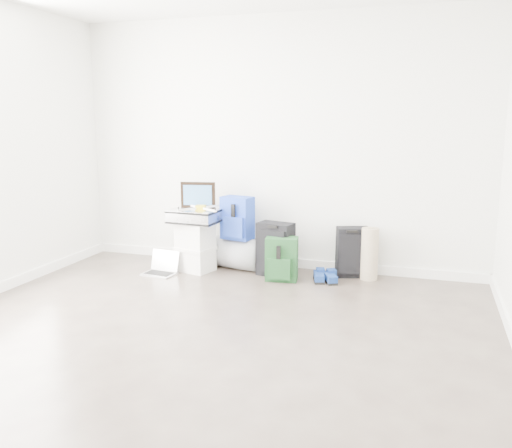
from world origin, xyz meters
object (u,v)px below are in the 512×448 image
(briefcase, at_px, (195,216))
(carry_on, at_px, (352,252))
(large_suitcase, at_px, (275,249))
(laptop, at_px, (162,268))
(duffel_bag, at_px, (238,253))
(boxes_stack, at_px, (195,247))

(briefcase, height_order, carry_on, briefcase)
(large_suitcase, bearing_deg, laptop, -153.03)
(briefcase, height_order, duffel_bag, briefcase)
(boxes_stack, relative_size, large_suitcase, 0.94)
(duffel_bag, height_order, large_suitcase, large_suitcase)
(laptop, bearing_deg, large_suitcase, 22.33)
(boxes_stack, xyz_separation_m, laptop, (-0.30, -0.21, -0.21))
(boxes_stack, height_order, laptop, boxes_stack)
(carry_on, relative_size, laptop, 1.42)
(briefcase, distance_m, large_suitcase, 0.93)
(large_suitcase, bearing_deg, briefcase, -161.70)
(duffel_bag, bearing_deg, briefcase, -139.38)
(boxes_stack, distance_m, briefcase, 0.34)
(large_suitcase, height_order, carry_on, large_suitcase)
(briefcase, xyz_separation_m, duffel_bag, (0.41, 0.22, -0.43))
(carry_on, xyz_separation_m, laptop, (-1.95, -0.52, -0.20))
(briefcase, bearing_deg, duffel_bag, 31.88)
(laptop, bearing_deg, duffel_bag, 39.17)
(duffel_bag, relative_size, laptop, 1.52)
(briefcase, relative_size, duffel_bag, 0.91)
(briefcase, distance_m, carry_on, 1.71)
(duffel_bag, bearing_deg, boxes_stack, -139.38)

